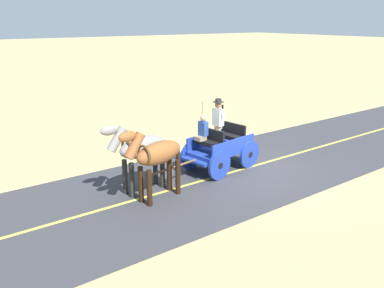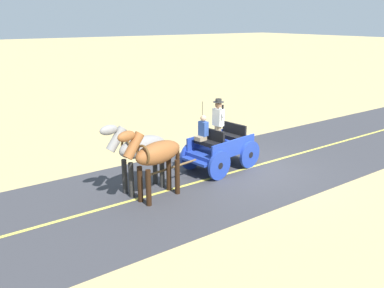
% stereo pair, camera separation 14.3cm
% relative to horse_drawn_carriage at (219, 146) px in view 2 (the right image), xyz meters
% --- Properties ---
extents(ground_plane, '(200.00, 200.00, 0.00)m').
position_rel_horse_drawn_carriage_xyz_m(ground_plane, '(-0.53, -0.83, -0.82)').
color(ground_plane, tan).
extents(road_surface, '(5.48, 160.00, 0.01)m').
position_rel_horse_drawn_carriage_xyz_m(road_surface, '(-0.53, -0.83, -0.81)').
color(road_surface, '#38383D').
rests_on(road_surface, ground).
extents(road_centre_stripe, '(0.12, 160.00, 0.00)m').
position_rel_horse_drawn_carriage_xyz_m(road_centre_stripe, '(-0.53, -0.83, -0.81)').
color(road_centre_stripe, '#DBCC4C').
rests_on(road_centre_stripe, road_surface).
extents(horse_drawn_carriage, '(1.75, 4.51, 2.50)m').
position_rel_horse_drawn_carriage_xyz_m(horse_drawn_carriage, '(0.00, 0.00, 0.00)').
color(horse_drawn_carriage, '#1E3899').
rests_on(horse_drawn_carriage, ground).
extents(horse_near_side, '(0.84, 2.15, 2.21)m').
position_rel_horse_drawn_carriage_xyz_m(horse_near_side, '(-0.81, 2.94, 0.51)').
color(horse_near_side, brown).
rests_on(horse_near_side, ground).
extents(horse_off_side, '(0.71, 2.14, 2.21)m').
position_rel_horse_drawn_carriage_xyz_m(horse_off_side, '(-0.08, 3.05, 0.51)').
color(horse_off_side, gray).
rests_on(horse_off_side, ground).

